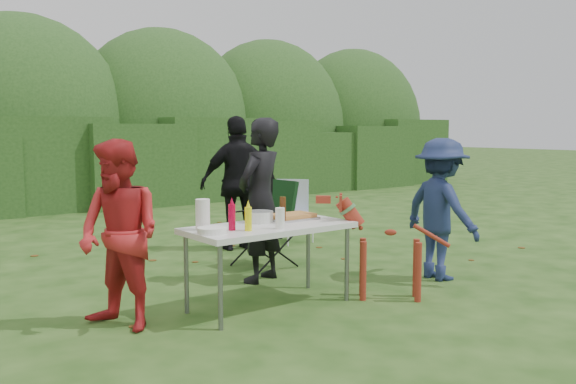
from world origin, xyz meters
TOP-DOWN VIEW (x-y plane):
  - ground at (0.00, 0.00)m, footprint 80.00×80.00m
  - hedge_row at (0.00, 8.00)m, footprint 22.00×1.40m
  - shrub_backdrop at (0.00, 9.60)m, footprint 20.00×2.60m
  - folding_table at (-0.35, 0.30)m, footprint 1.50×0.70m
  - person_cook at (0.12, 1.11)m, footprint 0.73×0.61m
  - person_red_jacket at (-1.63, 0.53)m, footprint 0.80×0.89m
  - person_black_puffy at (0.87, 2.67)m, footprint 1.10×0.68m
  - child at (1.68, 0.02)m, footprint 0.66×1.02m
  - dog at (0.70, -0.18)m, footprint 1.01×0.98m
  - camping_chair at (0.53, 1.62)m, footprint 0.67×0.67m
  - lawn_chair at (1.71, 2.65)m, footprint 0.73×0.73m
  - food_tray at (0.01, 0.43)m, footprint 0.45×0.30m
  - focaccia_bread at (0.01, 0.43)m, footprint 0.40×0.26m
  - mustard_bottle at (-0.67, 0.16)m, footprint 0.06×0.06m
  - ketchup_bottle at (-0.76, 0.27)m, footprint 0.06×0.06m
  - beer_bottle at (-0.19, 0.31)m, footprint 0.06×0.06m
  - paper_towel_roll at (-0.94, 0.44)m, footprint 0.12×0.12m
  - cup_stack at (-0.40, 0.08)m, footprint 0.08×0.08m
  - pasta_bowl at (-0.33, 0.49)m, footprint 0.26×0.26m
  - plate_stack at (-0.98, 0.23)m, footprint 0.24×0.24m

SIDE VIEW (x-z plane):
  - ground at x=0.00m, z-range 0.00..0.00m
  - lawn_chair at x=1.71m, z-range 0.00..0.88m
  - dog at x=0.70m, z-range 0.00..0.95m
  - camping_chair at x=0.53m, z-range 0.00..1.00m
  - folding_table at x=-0.35m, z-range 0.32..1.06m
  - child at x=1.68m, z-range 0.00..1.49m
  - food_tray at x=0.01m, z-range 0.74..0.76m
  - person_red_jacket at x=-1.63m, z-range 0.00..1.51m
  - plate_stack at x=-0.98m, z-range 0.74..0.79m
  - focaccia_bread at x=0.01m, z-range 0.76..0.80m
  - pasta_bowl at x=-0.33m, z-range 0.74..0.84m
  - cup_stack at x=-0.40m, z-range 0.74..0.92m
  - mustard_bottle at x=-0.67m, z-range 0.74..0.94m
  - hedge_row at x=0.00m, z-range 0.00..1.70m
  - ketchup_bottle at x=-0.76m, z-range 0.74..0.96m
  - person_cook at x=0.12m, z-range 0.00..1.70m
  - beer_bottle at x=-0.19m, z-range 0.74..0.98m
  - paper_towel_roll at x=-0.94m, z-range 0.74..1.00m
  - person_black_puffy at x=0.87m, z-range 0.00..1.75m
  - shrub_backdrop at x=0.00m, z-range 0.00..3.20m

